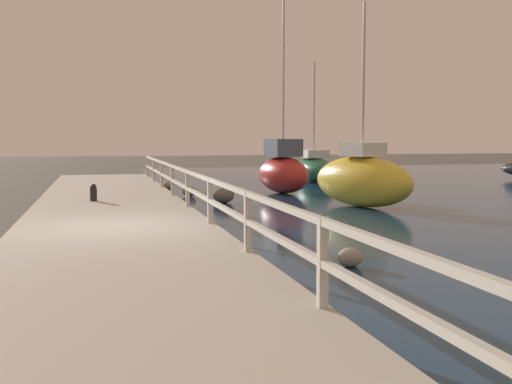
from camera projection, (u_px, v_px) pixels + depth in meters
ground_plane at (116, 242)px, 12.09m from camera, size 120.00×120.00×0.00m
dock_walkway at (116, 235)px, 12.08m from camera, size 4.07×36.00×0.32m
railing at (210, 192)px, 12.50m from camera, size 0.10×32.50×0.95m
boulder_mid_strip at (189, 191)px, 21.66m from camera, size 0.49×0.45×0.37m
boulder_upstream at (169, 185)px, 24.74m from camera, size 0.45×0.41×0.34m
boulder_water_edge at (350, 257)px, 9.78m from camera, size 0.42×0.38×0.32m
boulder_near_dock at (224, 195)px, 19.41m from camera, size 0.70×0.63×0.52m
mooring_bollard at (93, 192)px, 16.99m from camera, size 0.19×0.19×0.49m
sailboat_green at (313, 168)px, 28.96m from camera, size 1.55×3.66×5.70m
sailboat_red at (283, 171)px, 22.85m from camera, size 1.92×3.31×7.25m
sailboat_yellow at (362, 180)px, 18.30m from camera, size 2.58×4.25×6.15m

